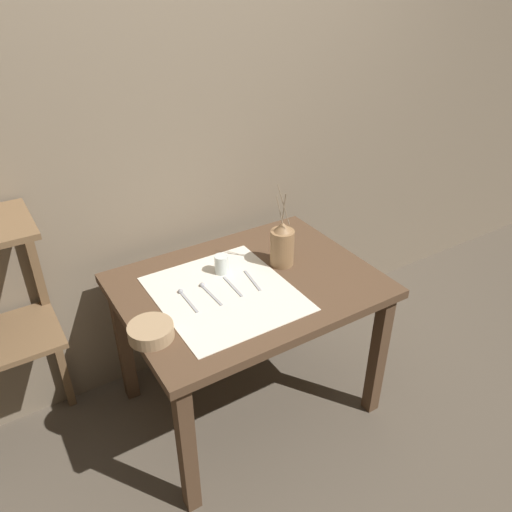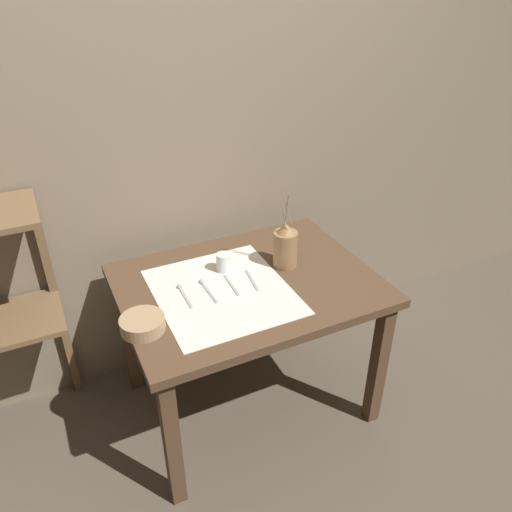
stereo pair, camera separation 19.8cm
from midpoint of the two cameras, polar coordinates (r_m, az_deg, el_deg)
The scene contains 11 objects.
ground_plane at distance 2.66m, azimuth -2.98°, elevation -16.19°, with size 12.00×12.00×0.00m, color brown.
stone_wall_back at distance 2.41m, azimuth -10.08°, elevation 12.40°, with size 7.00×0.06×2.40m.
wooden_table at distance 2.24m, azimuth -3.41°, elevation -5.12°, with size 1.11×0.84×0.73m.
linen_cloth at distance 2.12m, azimuth -6.27°, elevation -4.35°, with size 0.55×0.61×0.00m.
pitcher_with_flowers at distance 2.25m, azimuth 0.51°, elevation 1.19°, with size 0.11×0.11×0.40m.
wooden_bowl at distance 1.93m, azimuth -14.85°, elevation -8.44°, with size 0.17×0.17×0.05m.
glass_tumbler_near at distance 2.23m, azimuth -6.51°, elevation -1.01°, with size 0.06×0.06×0.09m.
spoon_outer at distance 2.12m, azimuth -10.92°, elevation -4.52°, with size 0.02×0.18×0.02m.
spoon_inner at distance 2.15m, azimuth -8.42°, elevation -3.81°, with size 0.02×0.18×0.02m.
knife_center at distance 2.15m, azimuth -5.32°, elevation -3.54°, with size 0.02×0.17×0.00m.
fork_outer at distance 2.18m, azimuth -3.01°, elevation -2.88°, with size 0.03×0.17×0.00m.
Camera 1 is at (-0.93, -1.55, 1.95)m, focal length 35.00 mm.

